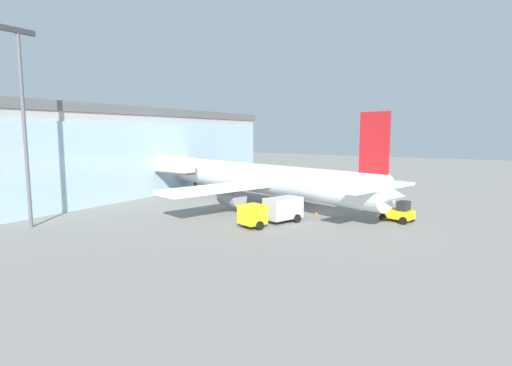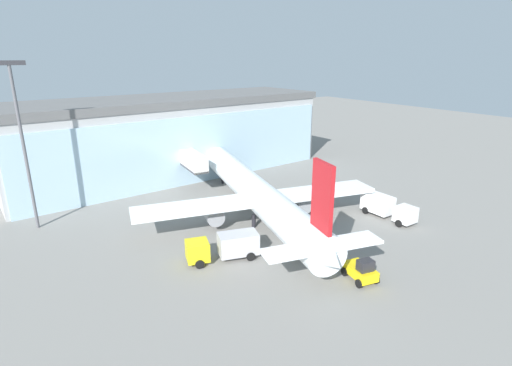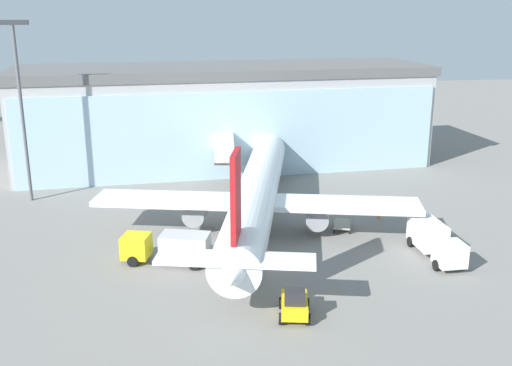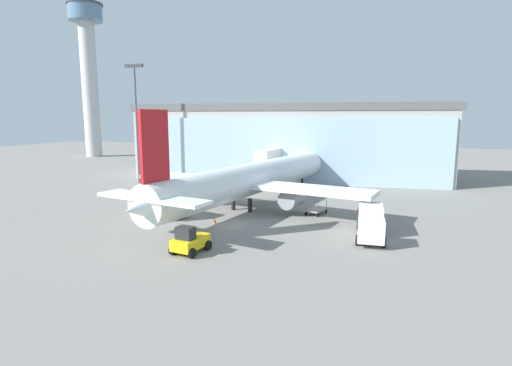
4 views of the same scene
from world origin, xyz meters
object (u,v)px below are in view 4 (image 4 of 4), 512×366
object	(u,v)px
jet_bridge	(275,157)
pushback_tug	(190,241)
baggage_cart	(316,210)
safety_cone_wingtip	(358,210)
apron_light_mast	(136,114)
catering_truck	(161,203)
control_tower	(88,63)
airplane	(251,179)
safety_cone_nose	(215,221)
fuel_truck	(371,221)

from	to	relation	value
jet_bridge	pushback_tug	xyz separation A→B (m)	(1.08, -35.28, -3.58)
baggage_cart	safety_cone_wingtip	distance (m)	5.19
apron_light_mast	catering_truck	size ratio (longest dim) A/B	2.54
control_tower	catering_truck	xyz separation A→B (m)	(52.75, -57.55, -24.16)
airplane	baggage_cart	bearing A→B (deg)	-85.44
safety_cone_wingtip	safety_cone_nose	bearing A→B (deg)	-146.46
airplane	safety_cone_nose	xyz separation A→B (m)	(-1.44, -8.38, -3.19)
pushback_tug	baggage_cart	bearing A→B (deg)	-15.86
fuel_truck	baggage_cart	bearing A→B (deg)	-142.21
catering_truck	safety_cone_nose	distance (m)	7.29
baggage_cart	airplane	bearing A→B (deg)	-80.41
jet_bridge	baggage_cart	xyz separation A→B (m)	(9.34, -19.29, -4.05)
apron_light_mast	safety_cone_nose	size ratio (longest dim) A/B	35.24
apron_light_mast	airplane	distance (m)	27.77
apron_light_mast	catering_truck	distance (m)	26.54
jet_bridge	apron_light_mast	size ratio (longest dim) A/B	0.69
control_tower	safety_cone_wingtip	size ratio (longest dim) A/B	74.91
pushback_tug	jet_bridge	bearing A→B (deg)	13.21
airplane	safety_cone_wingtip	distance (m)	13.19
jet_bridge	safety_cone_wingtip	bearing A→B (deg)	-134.44
baggage_cart	control_tower	bearing A→B (deg)	-107.89
pushback_tug	catering_truck	bearing A→B (deg)	49.92
fuel_truck	safety_cone_nose	bearing A→B (deg)	-92.13
control_tower	baggage_cart	distance (m)	90.32
jet_bridge	apron_light_mast	bearing A→B (deg)	109.20
pushback_tug	safety_cone_nose	xyz separation A→B (m)	(-1.34, 8.96, -0.70)
baggage_cart	pushback_tug	distance (m)	18.00
fuel_truck	safety_cone_nose	xyz separation A→B (m)	(-15.49, 0.47, -1.19)
catering_truck	fuel_truck	xyz separation A→B (m)	(22.51, -2.03, 0.00)
airplane	pushback_tug	size ratio (longest dim) A/B	11.39
pushback_tug	safety_cone_wingtip	bearing A→B (deg)	-23.52
apron_light_mast	airplane	bearing A→B (deg)	-28.69
control_tower	apron_light_mast	world-z (taller)	control_tower
fuel_truck	jet_bridge	bearing A→B (deg)	-150.78
control_tower	pushback_tug	size ratio (longest dim) A/B	11.79
jet_bridge	baggage_cart	size ratio (longest dim) A/B	4.25
pushback_tug	fuel_truck	bearing A→B (deg)	-47.55
control_tower	fuel_truck	world-z (taller)	control_tower
catering_truck	pushback_tug	distance (m)	13.46
airplane	baggage_cart	size ratio (longest dim) A/B	12.55
fuel_truck	control_tower	bearing A→B (deg)	-128.77
jet_bridge	safety_cone_nose	world-z (taller)	jet_bridge
control_tower	pushback_tug	xyz separation A→B (m)	(61.11, -68.08, -24.65)
fuel_truck	safety_cone_nose	size ratio (longest dim) A/B	13.30
safety_cone_nose	apron_light_mast	bearing A→B (deg)	136.00
catering_truck	baggage_cart	size ratio (longest dim) A/B	2.41
safety_cone_nose	baggage_cart	bearing A→B (deg)	36.18
control_tower	airplane	size ratio (longest dim) A/B	1.04
jet_bridge	baggage_cart	distance (m)	21.82
fuel_truck	airplane	bearing A→B (deg)	-122.59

